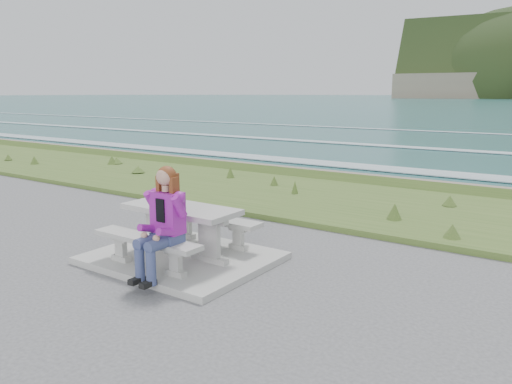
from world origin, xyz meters
TOP-DOWN VIEW (x-y plane):
  - concrete_slab at (0.00, 0.00)m, footprint 2.60×2.10m
  - picnic_table at (0.00, 0.00)m, footprint 1.80×0.75m
  - bench_landward at (0.00, -0.70)m, footprint 1.80×0.35m
  - bench_seaward at (0.00, 0.70)m, footprint 1.80×0.35m
  - grass_verge at (0.00, 5.00)m, footprint 160.00×4.50m
  - shore_drop at (0.00, 7.90)m, footprint 160.00×0.80m
  - ocean at (0.00, 25.09)m, footprint 1600.00×1600.00m
  - seated_woman at (0.41, -0.84)m, footprint 0.43×0.75m

SIDE VIEW (x-z plane):
  - ocean at x=0.00m, z-range -1.79..-1.70m
  - grass_verge at x=0.00m, z-range -0.11..0.11m
  - shore_drop at x=0.00m, z-range -1.10..1.10m
  - concrete_slab at x=0.00m, z-range 0.00..0.10m
  - bench_landward at x=0.00m, z-range 0.22..0.67m
  - bench_seaward at x=0.00m, z-range 0.22..0.67m
  - seated_woman at x=0.41m, z-range -0.09..1.38m
  - picnic_table at x=0.00m, z-range 0.31..1.06m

